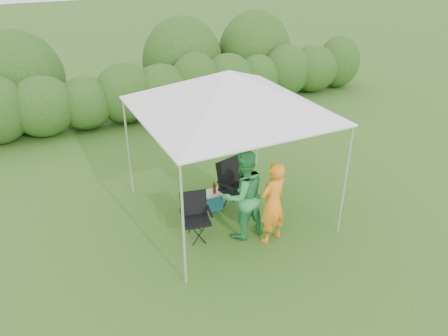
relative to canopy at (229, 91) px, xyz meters
name	(u,v)px	position (x,y,z in m)	size (l,w,h in m)	color
ground	(240,224)	(0.00, -0.50, -2.46)	(70.00, 70.00, 0.00)	#3A641F
hedge	(146,92)	(0.10, 5.50, -1.63)	(15.77, 1.53, 1.80)	#2D531A
canopy	(229,91)	(0.00, 0.00, 0.00)	(3.10, 3.10, 2.83)	silver
chair_right	(234,182)	(0.16, 0.09, -1.89)	(0.74, 0.70, 1.02)	black
chair_left	(195,213)	(-0.88, -0.44, -1.98)	(0.60, 0.56, 0.85)	black
man	(273,203)	(0.27, -1.14, -1.69)	(0.56, 0.37, 1.54)	orange
woman	(243,195)	(-0.11, -0.78, -1.62)	(0.82, 0.64, 1.68)	green
cooler	(211,200)	(-0.27, 0.25, -2.28)	(0.43, 0.32, 0.36)	teal
bottle	(214,188)	(-0.21, 0.21, -1.98)	(0.07, 0.07, 0.25)	#592D0C
lawn_toy	(296,112)	(4.12, 3.65, -2.31)	(0.64, 0.53, 0.32)	gold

